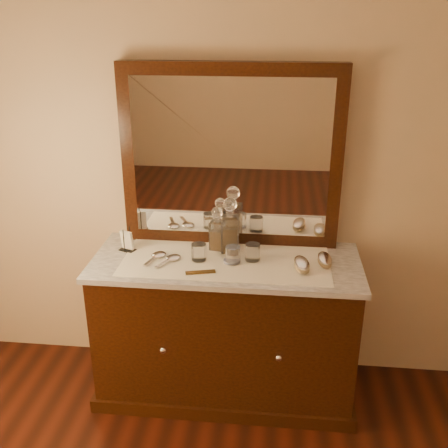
{
  "coord_description": "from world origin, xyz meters",
  "views": [
    {
      "loc": [
        0.25,
        -0.51,
        2.09
      ],
      "look_at": [
        0.0,
        1.85,
        1.1
      ],
      "focal_mm": 41.33,
      "sensor_mm": 36.0,
      "label": 1
    }
  ],
  "objects": [
    {
      "name": "dresser_cabinet",
      "position": [
        0.0,
        1.96,
        0.41
      ],
      "size": [
        1.4,
        0.55,
        0.82
      ],
      "primitive_type": "cube",
      "color": "black",
      "rests_on": "floor"
    },
    {
      "name": "mirror_frame",
      "position": [
        0.0,
        2.2,
        1.35
      ],
      "size": [
        1.2,
        0.08,
        1.0
      ],
      "primitive_type": "cube",
      "color": "black",
      "rests_on": "marble_top"
    },
    {
      "name": "brush_near",
      "position": [
        0.4,
        1.89,
        0.88
      ],
      "size": [
        0.1,
        0.18,
        0.05
      ],
      "color": "#937E5A",
      "rests_on": "lace_runner"
    },
    {
      "name": "knob_left",
      "position": [
        -0.3,
        1.67,
        0.45
      ],
      "size": [
        0.04,
        0.04,
        0.04
      ],
      "primitive_type": "sphere",
      "color": "silver",
      "rests_on": "dresser_cabinet"
    },
    {
      "name": "hand_mirror_outer",
      "position": [
        -0.37,
        1.94,
        0.86
      ],
      "size": [
        0.1,
        0.19,
        0.02
      ],
      "color": "silver",
      "rests_on": "lace_runner"
    },
    {
      "name": "decanter_left",
      "position": [
        -0.06,
        2.09,
        0.95
      ],
      "size": [
        0.09,
        0.09,
        0.25
      ],
      "color": "#915C15",
      "rests_on": "lace_runner"
    },
    {
      "name": "marble_top",
      "position": [
        0.0,
        1.96,
        0.83
      ],
      "size": [
        1.44,
        0.59,
        0.03
      ],
      "primitive_type": "cube",
      "color": "white",
      "rests_on": "dresser_cabinet"
    },
    {
      "name": "pin_dish",
      "position": [
        0.03,
        1.93,
        0.86
      ],
      "size": [
        0.09,
        0.09,
        0.01
      ],
      "primitive_type": "cylinder",
      "rotation": [
        0.0,
        0.0,
        -0.22
      ],
      "color": "silver",
      "rests_on": "lace_runner"
    },
    {
      "name": "decanter_right",
      "position": [
        0.01,
        2.07,
        0.97
      ],
      "size": [
        0.11,
        0.11,
        0.31
      ],
      "color": "#915C15",
      "rests_on": "lace_runner"
    },
    {
      "name": "mirror_glass",
      "position": [
        0.0,
        2.17,
        1.35
      ],
      "size": [
        1.06,
        0.01,
        0.86
      ],
      "primitive_type": "cube",
      "color": "white",
      "rests_on": "marble_top"
    },
    {
      "name": "tumblers",
      "position": [
        0.01,
        1.94,
        0.9
      ],
      "size": [
        0.37,
        0.12,
        0.09
      ],
      "color": "white",
      "rests_on": "lace_runner"
    },
    {
      "name": "knob_right",
      "position": [
        0.3,
        1.67,
        0.45
      ],
      "size": [
        0.04,
        0.04,
        0.04
      ],
      "primitive_type": "sphere",
      "color": "silver",
      "rests_on": "dresser_cabinet"
    },
    {
      "name": "comb",
      "position": [
        -0.11,
        1.79,
        0.86
      ],
      "size": [
        0.16,
        0.07,
        0.01
      ],
      "primitive_type": "cube",
      "rotation": [
        0.0,
        0.0,
        0.25
      ],
      "color": "brown",
      "rests_on": "lace_runner"
    },
    {
      "name": "lace_runner",
      "position": [
        0.0,
        1.94,
        0.85
      ],
      "size": [
        1.1,
        0.45,
        0.0
      ],
      "primitive_type": "cube",
      "color": "white",
      "rests_on": "marble_top"
    },
    {
      "name": "brush_far",
      "position": [
        0.52,
        1.96,
        0.88
      ],
      "size": [
        0.08,
        0.16,
        0.04
      ],
      "color": "#937E5A",
      "rests_on": "lace_runner"
    },
    {
      "name": "napkin_rack",
      "position": [
        -0.56,
        2.02,
        0.9
      ],
      "size": [
        0.1,
        0.08,
        0.13
      ],
      "color": "black",
      "rests_on": "marble_top"
    },
    {
      "name": "hand_mirror_inner",
      "position": [
        -0.29,
        1.91,
        0.86
      ],
      "size": [
        0.13,
        0.19,
        0.02
      ],
      "color": "silver",
      "rests_on": "lace_runner"
    },
    {
      "name": "dresser_plinth",
      "position": [
        0.0,
        1.96,
        0.04
      ],
      "size": [
        1.46,
        0.59,
        0.08
      ],
      "primitive_type": "cube",
      "color": "black",
      "rests_on": "floor"
    }
  ]
}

